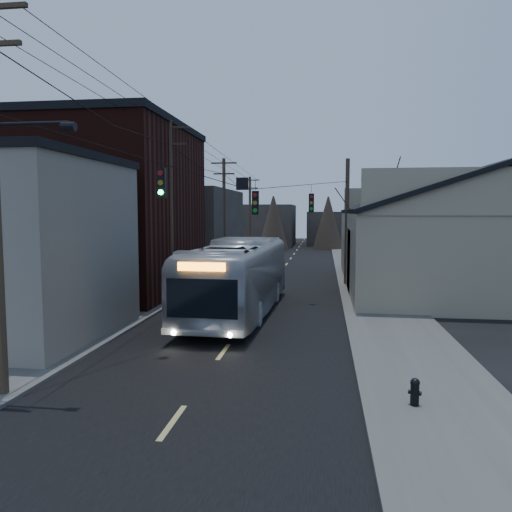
% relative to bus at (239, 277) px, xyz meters
% --- Properties ---
extents(ground, '(160.00, 160.00, 0.00)m').
position_rel_bus_xyz_m(ground, '(0.59, -14.65, -1.81)').
color(ground, black).
rests_on(ground, ground).
extents(road_surface, '(9.00, 110.00, 0.02)m').
position_rel_bus_xyz_m(road_surface, '(0.59, 15.35, -1.80)').
color(road_surface, black).
rests_on(road_surface, ground).
extents(sidewalk_left, '(4.00, 110.00, 0.12)m').
position_rel_bus_xyz_m(sidewalk_left, '(-5.91, 15.35, -1.75)').
color(sidewalk_left, '#474744').
rests_on(sidewalk_left, ground).
extents(sidewalk_right, '(4.00, 110.00, 0.12)m').
position_rel_bus_xyz_m(sidewalk_right, '(7.09, 15.35, -1.75)').
color(sidewalk_right, '#474744').
rests_on(sidewalk_right, ground).
extents(building_clapboard, '(8.00, 8.00, 7.00)m').
position_rel_bus_xyz_m(building_clapboard, '(-8.41, -5.65, 1.69)').
color(building_clapboard, '#6D665B').
rests_on(building_clapboard, ground).
extents(building_brick, '(10.00, 12.00, 10.00)m').
position_rel_bus_xyz_m(building_brick, '(-9.41, 5.35, 3.19)').
color(building_brick, black).
rests_on(building_brick, ground).
extents(building_left_far, '(9.00, 14.00, 7.00)m').
position_rel_bus_xyz_m(building_left_far, '(-8.91, 21.35, 1.69)').
color(building_left_far, '#322D28').
rests_on(building_left_far, ground).
extents(warehouse, '(16.16, 20.60, 7.73)m').
position_rel_bus_xyz_m(warehouse, '(13.59, 10.35, 0.89)').
color(warehouse, gray).
rests_on(warehouse, ground).
extents(building_far_left, '(10.00, 12.00, 6.00)m').
position_rel_bus_xyz_m(building_far_left, '(-5.41, 50.35, 1.19)').
color(building_far_left, '#322D28').
rests_on(building_far_left, ground).
extents(building_far_right, '(12.00, 14.00, 5.00)m').
position_rel_bus_xyz_m(building_far_right, '(7.59, 55.35, 0.69)').
color(building_far_right, '#322D28').
rests_on(building_far_right, ground).
extents(bare_tree, '(0.40, 0.40, 7.20)m').
position_rel_bus_xyz_m(bare_tree, '(7.09, 5.35, 1.79)').
color(bare_tree, black).
rests_on(bare_tree, ground).
extents(utility_lines, '(11.24, 45.28, 10.50)m').
position_rel_bus_xyz_m(utility_lines, '(-2.52, 9.49, 3.14)').
color(utility_lines, '#382B1E').
rests_on(utility_lines, ground).
extents(bus, '(3.52, 13.11, 3.62)m').
position_rel_bus_xyz_m(bus, '(0.00, 0.00, 0.00)').
color(bus, '#A0A5AC').
rests_on(bus, ground).
extents(parked_car, '(1.53, 3.95, 1.28)m').
position_rel_bus_xyz_m(parked_car, '(-2.59, 21.52, -1.17)').
color(parked_car, '#97999E').
rests_on(parked_car, ground).
extents(fire_hydrant, '(0.34, 0.24, 0.70)m').
position_rel_bus_xyz_m(fire_hydrant, '(6.39, -11.05, -1.32)').
color(fire_hydrant, black).
rests_on(fire_hydrant, sidewalk_right).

